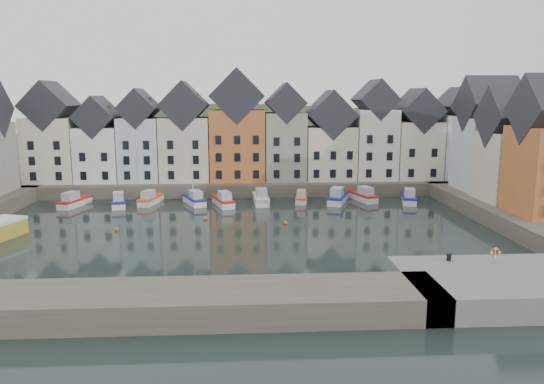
{
  "coord_description": "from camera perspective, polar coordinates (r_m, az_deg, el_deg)",
  "views": [
    {
      "loc": [
        0.62,
        -57.93,
        15.57
      ],
      "look_at": [
        4.39,
        6.0,
        3.85
      ],
      "focal_mm": 35.0,
      "sensor_mm": 36.0,
      "label": 1
    }
  ],
  "objects": [
    {
      "name": "right_quay",
      "position": [
        72.45,
        26.88,
        -2.37
      ],
      "size": [
        14.0,
        54.0,
        2.0
      ],
      "primitive_type": "cube",
      "color": "#4C463A",
      "rests_on": "ground"
    },
    {
      "name": "boat_h",
      "position": [
        78.24,
        7.08,
        -0.6
      ],
      "size": [
        4.35,
        7.17,
        2.63
      ],
      "rotation": [
        0.0,
        0.0,
        -0.35
      ],
      "color": "silver",
      "rests_on": "ground"
    },
    {
      "name": "near_wall",
      "position": [
        40.2,
        -18.83,
        -11.46
      ],
      "size": [
        50.0,
        6.0,
        2.0
      ],
      "primitive_type": "cube",
      "color": "#4C463A",
      "rests_on": "ground"
    },
    {
      "name": "mooring_buoys",
      "position": [
        65.28,
        -7.35,
        -3.38
      ],
      "size": [
        20.5,
        5.5,
        0.5
      ],
      "color": "#E84C1B",
      "rests_on": "ground"
    },
    {
      "name": "boat_a",
      "position": [
        80.33,
        -20.52,
        -0.95
      ],
      "size": [
        3.6,
        6.53,
        2.39
      ],
      "rotation": [
        0.0,
        0.0,
        -0.28
      ],
      "color": "silver",
      "rests_on": "ground"
    },
    {
      "name": "boat_b",
      "position": [
        78.35,
        -16.16,
        -0.99
      ],
      "size": [
        3.1,
        6.37,
        2.35
      ],
      "rotation": [
        0.0,
        0.0,
        0.2
      ],
      "color": "silver",
      "rests_on": "ground"
    },
    {
      "name": "boat_c",
      "position": [
        78.95,
        -12.95,
        -0.76
      ],
      "size": [
        3.15,
        6.27,
        2.3
      ],
      "rotation": [
        0.0,
        0.0,
        -0.22
      ],
      "color": "silver",
      "rests_on": "ground"
    },
    {
      "name": "near_quay",
      "position": [
        45.92,
        24.93,
        -9.14
      ],
      "size": [
        18.0,
        10.0,
        2.0
      ],
      "primitive_type": "cube",
      "color": "#60605E",
      "rests_on": "ground"
    },
    {
      "name": "boat_d",
      "position": [
        77.43,
        -8.33,
        -0.77
      ],
      "size": [
        4.0,
        6.39,
        11.71
      ],
      "rotation": [
        0.0,
        0.0,
        0.37
      ],
      "color": "silver",
      "rests_on": "ground"
    },
    {
      "name": "far_quay",
      "position": [
        89.14,
        -3.73,
        0.94
      ],
      "size": [
        90.0,
        16.0,
        2.0
      ],
      "primitive_type": "cube",
      "color": "#4C463A",
      "rests_on": "ground"
    },
    {
      "name": "boat_f",
      "position": [
        77.2,
        -1.18,
        -0.69
      ],
      "size": [
        2.31,
        6.72,
        2.55
      ],
      "rotation": [
        0.0,
        0.0,
        0.04
      ],
      "color": "silver",
      "rests_on": "ground"
    },
    {
      "name": "right_terrace",
      "position": [
        75.19,
        24.79,
        4.34
      ],
      "size": [
        8.3,
        24.25,
        16.36
      ],
      "color": "silver",
      "rests_on": "right_quay"
    },
    {
      "name": "hillside",
      "position": [
        118.77,
        -3.55,
        -6.05
      ],
      "size": [
        153.6,
        70.4,
        64.0
      ],
      "color": "black",
      "rests_on": "ground"
    },
    {
      "name": "far_terrace",
      "position": [
        86.23,
        -1.65,
        5.91
      ],
      "size": [
        72.37,
        8.16,
        17.78
      ],
      "color": "beige",
      "rests_on": "far_quay"
    },
    {
      "name": "boat_g",
      "position": [
        78.45,
        3.18,
        -0.64
      ],
      "size": [
        2.43,
        5.57,
        2.07
      ],
      "rotation": [
        0.0,
        0.0,
        -0.14
      ],
      "color": "silver",
      "rests_on": "ground"
    },
    {
      "name": "boat_j",
      "position": [
        80.35,
        14.54,
        -0.62
      ],
      "size": [
        3.5,
        6.59,
        2.42
      ],
      "rotation": [
        0.0,
        0.0,
        -0.26
      ],
      "color": "silver",
      "rests_on": "ground"
    },
    {
      "name": "mooring_bollard",
      "position": [
        46.78,
        18.5,
        -6.65
      ],
      "size": [
        0.48,
        0.48,
        0.56
      ],
      "color": "black",
      "rests_on": "near_quay"
    },
    {
      "name": "life_ring_post",
      "position": [
        47.37,
        22.88,
        -6.03
      ],
      "size": [
        0.8,
        0.17,
        1.3
      ],
      "color": "gray",
      "rests_on": "near_quay"
    },
    {
      "name": "boat_e",
      "position": [
        75.96,
        -5.24,
        -0.95
      ],
      "size": [
        3.64,
        6.55,
        2.4
      ],
      "rotation": [
        0.0,
        0.0,
        0.29
      ],
      "color": "silver",
      "rests_on": "ground"
    },
    {
      "name": "boat_i",
      "position": [
        80.55,
        9.76,
        -0.4
      ],
      "size": [
        3.74,
        6.62,
        2.43
      ],
      "rotation": [
        0.0,
        0.0,
        0.3
      ],
      "color": "silver",
      "rests_on": "ground"
    },
    {
      "name": "ground",
      "position": [
        59.99,
        -3.86,
        -4.7
      ],
      "size": [
        260.0,
        260.0,
        0.0
      ],
      "primitive_type": "plane",
      "color": "black",
      "rests_on": "ground"
    }
  ]
}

